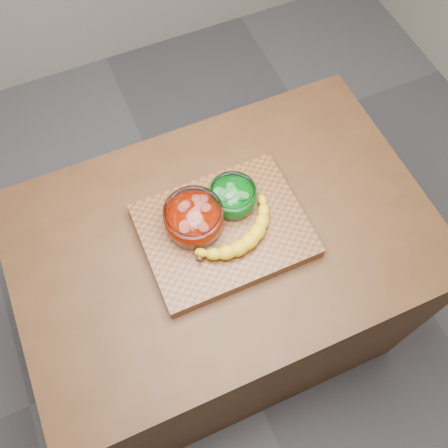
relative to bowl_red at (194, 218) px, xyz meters
name	(u,v)px	position (x,y,z in m)	size (l,w,h in m)	color
ground	(224,323)	(0.07, -0.04, -0.98)	(3.50, 3.50, 0.00)	#59585D
counter	(224,288)	(0.07, -0.04, -0.53)	(1.20, 0.80, 0.90)	#4A2B16
cutting_board	(224,231)	(0.07, -0.04, -0.06)	(0.45, 0.35, 0.04)	brown
bowl_red	(194,218)	(0.00, 0.00, 0.00)	(0.16, 0.16, 0.08)	white
bowl_green	(233,196)	(0.13, 0.02, -0.01)	(0.13, 0.13, 0.06)	white
banana	(235,230)	(0.09, -0.07, -0.02)	(0.29, 0.18, 0.04)	gold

